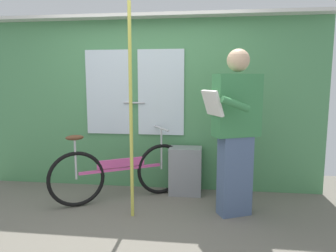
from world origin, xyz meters
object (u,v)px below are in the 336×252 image
object	(u,v)px
passenger_reading_newspaper	(235,130)
trash_bin_by_wall	(185,171)
handrail_pole	(131,113)
bicycle_near_door	(120,172)

from	to	relation	value
passenger_reading_newspaper	trash_bin_by_wall	world-z (taller)	passenger_reading_newspaper
passenger_reading_newspaper	handrail_pole	size ratio (longest dim) A/B	0.79
handrail_pole	bicycle_near_door	bearing A→B (deg)	119.98
bicycle_near_door	trash_bin_by_wall	xyz separation A→B (m)	(0.76, 0.31, -0.05)
passenger_reading_newspaper	handrail_pole	bearing A→B (deg)	-15.10
bicycle_near_door	handrail_pole	distance (m)	0.90
passenger_reading_newspaper	handrail_pole	xyz separation A→B (m)	(-1.07, -0.18, 0.17)
bicycle_near_door	passenger_reading_newspaper	world-z (taller)	passenger_reading_newspaper
bicycle_near_door	trash_bin_by_wall	bearing A→B (deg)	-8.57
trash_bin_by_wall	handrail_pole	distance (m)	1.21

